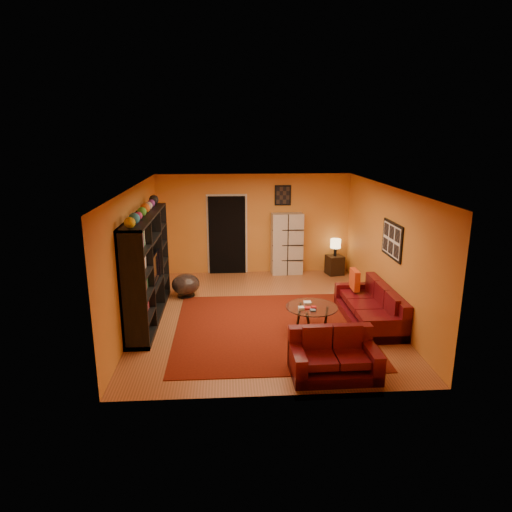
{
  "coord_description": "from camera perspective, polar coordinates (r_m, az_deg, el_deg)",
  "views": [
    {
      "loc": [
        -0.71,
        -8.68,
        3.59
      ],
      "look_at": [
        -0.13,
        0.1,
        1.22
      ],
      "focal_mm": 32.0,
      "sensor_mm": 36.0,
      "label": 1
    }
  ],
  "objects": [
    {
      "name": "floor",
      "position": [
        9.42,
        0.85,
        -7.32
      ],
      "size": [
        6.0,
        6.0,
        0.0
      ],
      "primitive_type": "plane",
      "color": "brown",
      "rests_on": "ground"
    },
    {
      "name": "wall_art_right",
      "position": [
        9.19,
        16.66,
        1.93
      ],
      "size": [
        0.03,
        1.0,
        0.7
      ],
      "primitive_type": "cube",
      "color": "black",
      "rests_on": "wall_right"
    },
    {
      "name": "storage_cabinet",
      "position": [
        11.92,
        3.89,
        1.52
      ],
      "size": [
        0.82,
        0.41,
        1.61
      ],
      "primitive_type": "cube",
      "rotation": [
        0.0,
        0.0,
        0.06
      ],
      "color": "beige",
      "rests_on": "floor"
    },
    {
      "name": "coffee_table",
      "position": [
        8.57,
        6.98,
        -6.6
      ],
      "size": [
        0.96,
        0.96,
        0.48
      ],
      "rotation": [
        0.0,
        0.0,
        0.2
      ],
      "color": "silver",
      "rests_on": "floor"
    },
    {
      "name": "wall_front",
      "position": [
        6.17,
        3.13,
        -6.74
      ],
      "size": [
        6.0,
        0.0,
        6.0
      ],
      "primitive_type": "plane",
      "rotation": [
        -1.57,
        0.0,
        0.0
      ],
      "color": "orange",
      "rests_on": "floor"
    },
    {
      "name": "rug",
      "position": [
        8.79,
        1.87,
        -9.0
      ],
      "size": [
        3.6,
        3.6,
        0.01
      ],
      "primitive_type": "cube",
      "color": "#511209",
      "rests_on": "floor"
    },
    {
      "name": "sofa",
      "position": [
        9.29,
        14.41,
        -6.24
      ],
      "size": [
        0.87,
        2.11,
        0.85
      ],
      "rotation": [
        0.0,
        0.0,
        0.01
      ],
      "color": "#4A0910",
      "rests_on": "rug"
    },
    {
      "name": "ceiling",
      "position": [
        8.77,
        0.91,
        8.59
      ],
      "size": [
        6.0,
        6.0,
        0.0
      ],
      "primitive_type": "plane",
      "rotation": [
        3.14,
        0.0,
        0.0
      ],
      "color": "white",
      "rests_on": "wall_back"
    },
    {
      "name": "throw_pillow",
      "position": [
        9.77,
        12.23,
        -2.91
      ],
      "size": [
        0.12,
        0.42,
        0.42
      ],
      "primitive_type": "cube",
      "color": "#DB4518",
      "rests_on": "sofa"
    },
    {
      "name": "entertainment_unit",
      "position": [
        9.18,
        -13.43,
        -1.41
      ],
      "size": [
        0.45,
        3.0,
        2.1
      ],
      "primitive_type": "cube",
      "color": "black",
      "rests_on": "floor"
    },
    {
      "name": "wall_back",
      "position": [
        11.93,
        -0.28,
        4.01
      ],
      "size": [
        6.0,
        0.0,
        6.0
      ],
      "primitive_type": "plane",
      "rotation": [
        1.57,
        0.0,
        0.0
      ],
      "color": "orange",
      "rests_on": "floor"
    },
    {
      "name": "wall_right",
      "position": [
        9.54,
        16.03,
        0.58
      ],
      "size": [
        0.0,
        6.0,
        6.0
      ],
      "primitive_type": "plane",
      "rotation": [
        1.57,
        0.0,
        -1.57
      ],
      "color": "orange",
      "rests_on": "floor"
    },
    {
      "name": "bowl_chair",
      "position": [
        10.47,
        -8.77,
        -3.55
      ],
      "size": [
        0.63,
        0.63,
        0.52
      ],
      "color": "black",
      "rests_on": "floor"
    },
    {
      "name": "side_table",
      "position": [
        12.14,
        9.8,
        -1.11
      ],
      "size": [
        0.48,
        0.48,
        0.5
      ],
      "primitive_type": "cube",
      "rotation": [
        0.0,
        0.0,
        0.22
      ],
      "color": "black",
      "rests_on": "floor"
    },
    {
      "name": "wall_left",
      "position": [
        9.16,
        -14.91,
        0.08
      ],
      "size": [
        0.0,
        6.0,
        6.0
      ],
      "primitive_type": "plane",
      "rotation": [
        1.57,
        0.0,
        1.57
      ],
      "color": "orange",
      "rests_on": "floor"
    },
    {
      "name": "doorway",
      "position": [
        11.92,
        -3.63,
        2.6
      ],
      "size": [
        0.95,
        0.1,
        2.04
      ],
      "primitive_type": "cube",
      "color": "black",
      "rests_on": "floor"
    },
    {
      "name": "tv",
      "position": [
        9.22,
        -13.07,
        -1.57
      ],
      "size": [
        1.0,
        0.13,
        0.58
      ],
      "primitive_type": "imported",
      "rotation": [
        0.0,
        0.0,
        1.57
      ],
      "color": "black",
      "rests_on": "entertainment_unit"
    },
    {
      "name": "wall_art_back",
      "position": [
        11.85,
        3.38,
        7.59
      ],
      "size": [
        0.42,
        0.03,
        0.52
      ],
      "primitive_type": "cube",
      "color": "black",
      "rests_on": "wall_back"
    },
    {
      "name": "loveseat",
      "position": [
        7.25,
        9.62,
        -12.22
      ],
      "size": [
        1.33,
        0.81,
        0.85
      ],
      "rotation": [
        0.0,
        0.0,
        1.59
      ],
      "color": "#4A0910",
      "rests_on": "rug"
    },
    {
      "name": "table_lamp",
      "position": [
        12.0,
        9.92,
        1.48
      ],
      "size": [
        0.27,
        0.27,
        0.45
      ],
      "color": "black",
      "rests_on": "side_table"
    }
  ]
}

